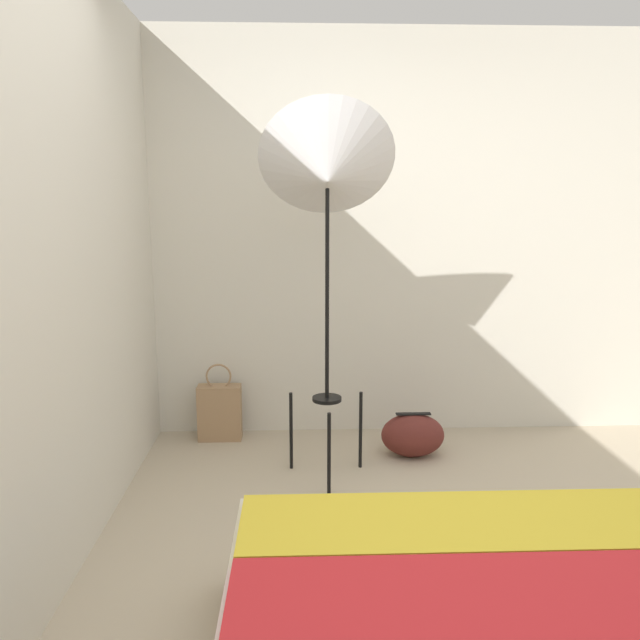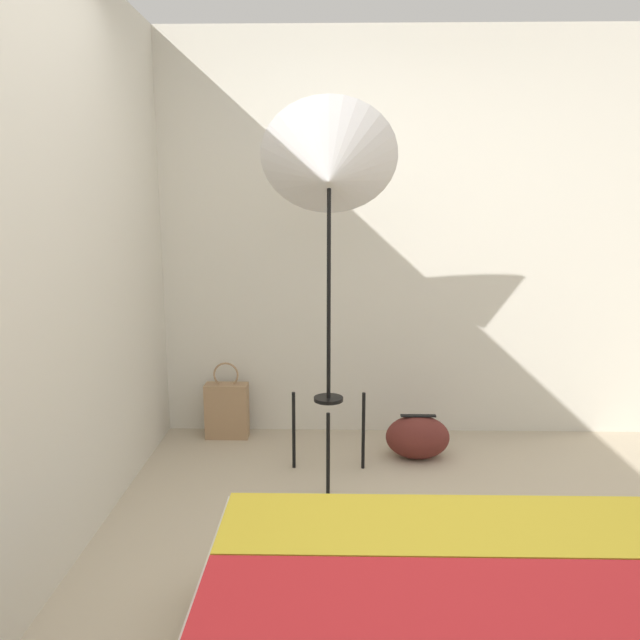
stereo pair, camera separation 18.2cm
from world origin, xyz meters
TOP-DOWN VIEW (x-y plane):
  - wall_back at (0.00, 2.15)m, footprint 8.00×0.05m
  - wall_side_left at (-1.35, 1.00)m, footprint 0.05×8.00m
  - photo_umbrella at (-0.23, 1.39)m, footprint 0.73×0.61m
  - tote_bag at (-0.91, 1.98)m, footprint 0.28×0.12m
  - duffel_bag at (0.31, 1.66)m, footprint 0.39×0.26m

SIDE VIEW (x-z plane):
  - duffel_bag at x=0.31m, z-range 0.00..0.27m
  - tote_bag at x=-0.91m, z-range -0.07..0.44m
  - wall_back at x=0.00m, z-range 0.00..2.60m
  - wall_side_left at x=-1.35m, z-range 0.00..2.60m
  - photo_umbrella at x=-0.23m, z-range 0.66..2.71m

